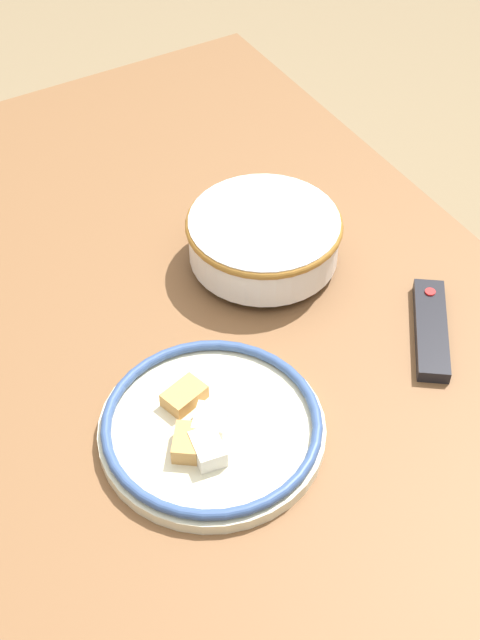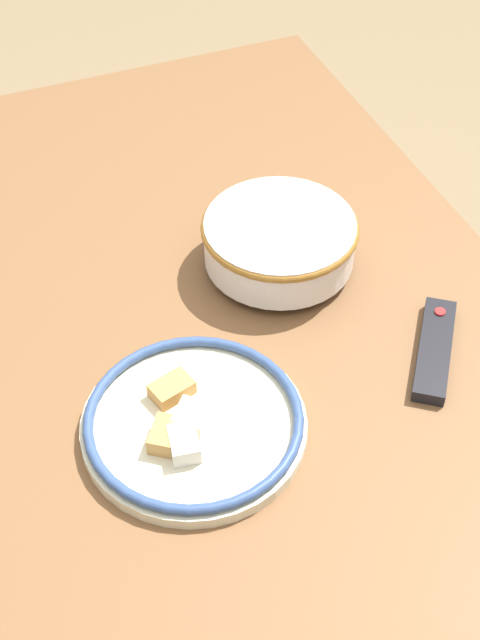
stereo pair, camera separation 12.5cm
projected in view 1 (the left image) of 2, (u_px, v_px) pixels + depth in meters
The scene contains 5 objects.
ground_plane at pixel (217, 563), 1.85m from camera, with size 8.00×8.00×0.00m, color #7F6B4C.
dining_table at pixel (209, 351), 1.37m from camera, with size 1.41×0.92×0.74m.
noodle_bowl at pixel (264, 238), 1.36m from camera, with size 0.24×0.24×0.09m.
food_plate at pixel (211, 427), 1.15m from camera, with size 0.30×0.30×0.04m.
tv_remote at pixel (431, 329), 1.28m from camera, with size 0.18×0.15×0.02m.
Camera 1 is at (0.82, -0.42, 1.68)m, focal length 50.00 mm.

